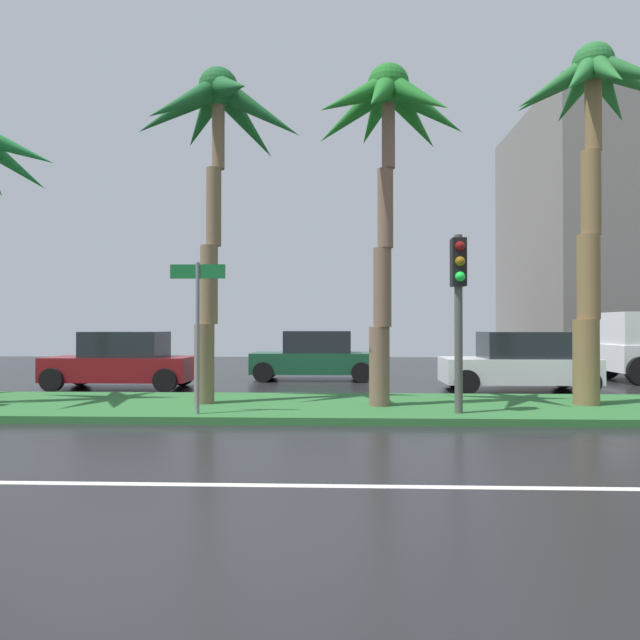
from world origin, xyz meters
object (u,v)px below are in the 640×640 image
(palm_tree_centre_right, at_px, (591,122))
(street_name_sign, at_px, (198,316))
(car_in_traffic_third, at_px, (519,363))
(car_in_traffic_leading, at_px, (122,361))
(car_in_traffic_second, at_px, (315,356))
(palm_tree_centre, at_px, (387,131))
(traffic_signal_median_right, at_px, (459,290))
(palm_tree_centre_left, at_px, (216,134))

(palm_tree_centre_right, relative_size, street_name_sign, 2.70)
(street_name_sign, height_order, car_in_traffic_third, street_name_sign)
(car_in_traffic_leading, distance_m, car_in_traffic_second, 6.42)
(street_name_sign, xyz_separation_m, car_in_traffic_second, (1.92, 8.71, -1.25))
(street_name_sign, relative_size, car_in_traffic_second, 0.70)
(palm_tree_centre_right, relative_size, car_in_traffic_leading, 1.88)
(street_name_sign, bearing_deg, car_in_traffic_leading, 123.27)
(palm_tree_centre_right, bearing_deg, palm_tree_centre, -172.93)
(car_in_traffic_leading, height_order, car_in_traffic_third, same)
(palm_tree_centre_right, xyz_separation_m, street_name_sign, (-8.46, -1.74, -4.39))
(traffic_signal_median_right, distance_m, car_in_traffic_second, 9.22)
(traffic_signal_median_right, xyz_separation_m, street_name_sign, (-5.19, -0.27, -0.53))
(car_in_traffic_third, bearing_deg, palm_tree_centre_right, 96.60)
(street_name_sign, relative_size, car_in_traffic_leading, 0.70)
(street_name_sign, distance_m, car_in_traffic_third, 9.84)
(palm_tree_centre_right, bearing_deg, traffic_signal_median_right, -155.87)
(palm_tree_centre_left, xyz_separation_m, palm_tree_centre_right, (8.49, -0.00, 0.16))
(palm_tree_centre_left, distance_m, palm_tree_centre_right, 8.49)
(street_name_sign, distance_m, car_in_traffic_leading, 7.01)
(traffic_signal_median_right, relative_size, street_name_sign, 1.19)
(palm_tree_centre_left, xyz_separation_m, street_name_sign, (0.03, -1.74, -4.22))
(palm_tree_centre, distance_m, street_name_sign, 5.70)
(palm_tree_centre, distance_m, palm_tree_centre_right, 4.66)
(palm_tree_centre_left, xyz_separation_m, car_in_traffic_second, (1.95, 6.97, -5.48))
(palm_tree_centre_left, distance_m, car_in_traffic_second, 9.07)
(car_in_traffic_third, bearing_deg, palm_tree_centre, 46.51)
(car_in_traffic_third, bearing_deg, traffic_signal_median_right, 61.86)
(palm_tree_centre_right, bearing_deg, car_in_traffic_second, 133.18)
(palm_tree_centre, distance_m, car_in_traffic_second, 9.42)
(palm_tree_centre_left, xyz_separation_m, traffic_signal_median_right, (5.22, -1.47, -3.70))
(car_in_traffic_leading, bearing_deg, traffic_signal_median_right, 148.51)
(car_in_traffic_leading, bearing_deg, car_in_traffic_third, 178.98)
(palm_tree_centre_left, relative_size, palm_tree_centre, 1.04)
(palm_tree_centre, relative_size, car_in_traffic_leading, 1.73)
(palm_tree_centre_right, bearing_deg, street_name_sign, -168.41)
(palm_tree_centre_left, bearing_deg, palm_tree_centre, -8.45)
(palm_tree_centre_left, distance_m, car_in_traffic_third, 10.46)
(traffic_signal_median_right, xyz_separation_m, car_in_traffic_third, (2.83, 5.29, -1.78))
(palm_tree_centre, height_order, car_in_traffic_third, palm_tree_centre)
(traffic_signal_median_right, distance_m, street_name_sign, 5.22)
(palm_tree_centre, height_order, traffic_signal_median_right, palm_tree_centre)
(palm_tree_centre, relative_size, palm_tree_centre_right, 0.92)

